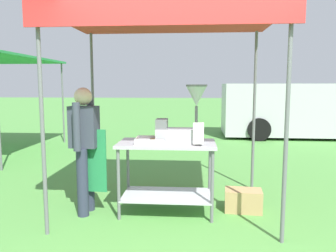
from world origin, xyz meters
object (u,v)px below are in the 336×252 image
(donut_cart, at_px, (167,162))
(supply_crate, at_px, (243,200))
(stall_canopy, at_px, (167,25))
(donut_fryer, at_px, (183,121))
(vendor, at_px, (85,144))
(van_silver, at_px, (306,109))
(menu_sign, at_px, (198,136))
(donut_tray, at_px, (152,141))

(donut_cart, xyz_separation_m, supply_crate, (0.99, 0.10, -0.51))
(stall_canopy, xyz_separation_m, donut_fryer, (0.21, -0.13, -1.19))
(vendor, height_order, van_silver, van_silver)
(van_silver, bearing_deg, stall_canopy, -120.74)
(vendor, bearing_deg, stall_canopy, 11.37)
(menu_sign, distance_m, vendor, 1.43)
(stall_canopy, height_order, donut_cart, stall_canopy)
(menu_sign, xyz_separation_m, vendor, (-1.42, 0.10, -0.14))
(stall_canopy, bearing_deg, donut_fryer, -31.99)
(menu_sign, bearing_deg, donut_tray, 167.05)
(menu_sign, relative_size, van_silver, 0.05)
(donut_tray, xyz_separation_m, supply_crate, (1.18, 0.18, -0.80))
(supply_crate, bearing_deg, stall_canopy, -179.71)
(donut_cart, xyz_separation_m, donut_tray, (-0.19, -0.07, 0.28))
(donut_fryer, distance_m, vendor, 1.27)
(donut_tray, distance_m, menu_sign, 0.60)
(stall_canopy, relative_size, van_silver, 0.53)
(donut_fryer, bearing_deg, van_silver, 61.11)
(stall_canopy, height_order, donut_fryer, stall_canopy)
(vendor, bearing_deg, van_silver, 53.95)
(donut_tray, bearing_deg, stall_canopy, 43.26)
(menu_sign, bearing_deg, donut_fryer, 136.43)
(menu_sign, relative_size, supply_crate, 0.56)
(vendor, height_order, supply_crate, vendor)
(menu_sign, height_order, van_silver, van_silver)
(donut_tray, xyz_separation_m, vendor, (-0.84, -0.03, -0.04))
(menu_sign, bearing_deg, donut_cart, 152.22)
(donut_tray, distance_m, van_silver, 7.90)
(donut_fryer, distance_m, menu_sign, 0.30)
(donut_tray, xyz_separation_m, donut_fryer, (0.39, 0.04, 0.25))
(donut_cart, relative_size, donut_fryer, 1.69)
(stall_canopy, bearing_deg, menu_sign, -37.89)
(donut_cart, xyz_separation_m, vendor, (-1.03, -0.11, 0.25))
(stall_canopy, height_order, supply_crate, stall_canopy)
(stall_canopy, distance_m, menu_sign, 1.44)
(donut_tray, relative_size, donut_fryer, 0.53)
(supply_crate, xyz_separation_m, van_silver, (2.92, 6.57, 0.73))
(donut_fryer, relative_size, van_silver, 0.14)
(vendor, bearing_deg, supply_crate, 5.97)
(donut_fryer, height_order, supply_crate, donut_fryer)
(donut_fryer, bearing_deg, stall_canopy, 148.01)
(stall_canopy, distance_m, donut_fryer, 1.22)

